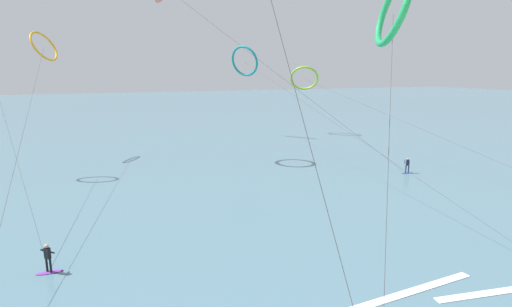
{
  "coord_description": "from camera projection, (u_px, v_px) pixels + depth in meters",
  "views": [
    {
      "loc": [
        -9.52,
        -4.86,
        11.12
      ],
      "look_at": [
        0.0,
        19.23,
        5.77
      ],
      "focal_mm": 28.65,
      "sensor_mm": 36.0,
      "label": 1
    }
  ],
  "objects": [
    {
      "name": "surfer_cobalt",
      "position": [
        407.0,
        167.0,
        44.13
      ],
      "size": [
        1.4,
        0.72,
        1.7
      ],
      "rotation": [
        0.0,
        0.0,
        2.52
      ],
      "color": "#2647B7",
      "rests_on": "ground"
    },
    {
      "name": "kite_lime",
      "position": [
        305.0,
        78.0,
        69.72
      ],
      "size": [
        5.72,
        53.69,
        11.75
      ],
      "rotation": [
        0.0,
        0.0,
        2.65
      ],
      "color": "#8CC62D",
      "rests_on": "ground"
    },
    {
      "name": "kite_emerald",
      "position": [
        393.0,
        11.0,
        20.55
      ],
      "size": [
        7.57,
        10.28,
        15.89
      ],
      "rotation": [
        0.0,
        0.0,
        4.35
      ],
      "color": "#199351",
      "rests_on": "ground"
    },
    {
      "name": "surfer_violet",
      "position": [
        48.0,
        260.0,
        22.44
      ],
      "size": [
        1.4,
        0.73,
        1.7
      ],
      "rotation": [
        0.0,
        0.0,
        5.53
      ],
      "color": "purple",
      "rests_on": "ground"
    },
    {
      "name": "kite_teal",
      "position": [
        245.0,
        61.0,
        66.21
      ],
      "size": [
        4.36,
        54.86,
        14.92
      ],
      "rotation": [
        0.0,
        0.0,
        2.19
      ],
      "color": "teal",
      "rests_on": "ground"
    },
    {
      "name": "wave_crest_far",
      "position": [
        391.0,
        299.0,
        20.06
      ],
      "size": [
        10.88,
        1.31,
        0.12
      ],
      "primitive_type": "cube",
      "rotation": [
        0.0,
        0.0,
        0.07
      ],
      "color": "white",
      "rests_on": "ground"
    },
    {
      "name": "kite_amber",
      "position": [
        44.0,
        47.0,
        49.45
      ],
      "size": [
        3.91,
        48.98,
        15.71
      ],
      "rotation": [
        0.0,
        0.0,
        1.01
      ],
      "color": "orange",
      "rests_on": "ground"
    },
    {
      "name": "sea_water",
      "position": [
        135.0,
        113.0,
        105.02
      ],
      "size": [
        400.0,
        200.0,
        0.08
      ],
      "primitive_type": "cube",
      "color": "slate",
      "rests_on": "ground"
    }
  ]
}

